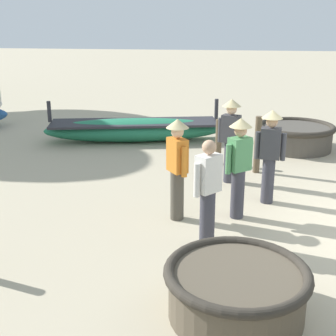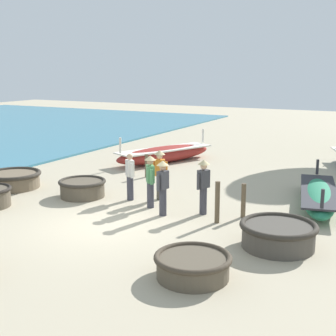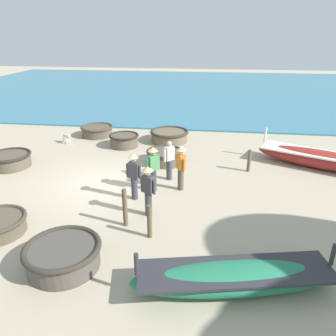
# 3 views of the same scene
# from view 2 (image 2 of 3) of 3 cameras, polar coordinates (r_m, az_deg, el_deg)

# --- Properties ---
(ground_plane) EXTENTS (80.00, 80.00, 0.00)m
(ground_plane) POSITION_cam_2_polar(r_m,az_deg,el_deg) (13.37, -7.59, -6.83)
(ground_plane) COLOR tan
(coracle_front_right) EXTENTS (1.62, 1.62, 0.59)m
(coracle_front_right) POSITION_cam_2_polar(r_m,az_deg,el_deg) (16.22, -10.39, -2.36)
(coracle_front_right) COLOR brown
(coracle_front_right) RESTS_ON ground
(coracle_center) EXTENTS (1.65, 1.65, 0.51)m
(coracle_center) POSITION_cam_2_polar(r_m,az_deg,el_deg) (9.99, 3.04, -11.73)
(coracle_center) COLOR brown
(coracle_center) RESTS_ON ground
(coracle_beside_post) EXTENTS (1.90, 1.90, 0.63)m
(coracle_beside_post) POSITION_cam_2_polar(r_m,az_deg,el_deg) (11.83, 13.29, -7.85)
(coracle_beside_post) COLOR #4C473F
(coracle_beside_post) RESTS_ON ground
(coracle_weathered) EXTENTS (2.01, 2.01, 0.60)m
(coracle_weathered) POSITION_cam_2_polar(r_m,az_deg,el_deg) (18.07, -18.32, -1.28)
(coracle_weathered) COLOR brown
(coracle_weathered) RESTS_ON ground
(long_boat_green_hull) EXTENTS (3.22, 5.29, 1.38)m
(long_boat_green_hull) POSITION_cam_2_polar(r_m,az_deg,el_deg) (21.83, -0.43, 1.74)
(long_boat_green_hull) COLOR maroon
(long_boat_green_hull) RESTS_ON ground
(long_boat_ochre_hull) EXTENTS (2.00, 4.86, 1.09)m
(long_boat_ochre_hull) POSITION_cam_2_polar(r_m,az_deg,el_deg) (15.68, 17.88, -3.26)
(long_boat_ochre_hull) COLOR #237551
(long_boat_ochre_hull) RESTS_ON ground
(fisherman_standing_left) EXTENTS (0.36, 0.53, 1.67)m
(fisherman_standing_left) POSITION_cam_2_polar(r_m,az_deg,el_deg) (13.77, -0.63, -2.00)
(fisherman_standing_left) COLOR #383842
(fisherman_standing_left) RESTS_ON ground
(fisherman_crouching) EXTENTS (0.45, 0.38, 1.67)m
(fisherman_crouching) POSITION_cam_2_polar(r_m,az_deg,el_deg) (15.50, -1.02, -0.42)
(fisherman_crouching) COLOR #4C473D
(fisherman_crouching) RESTS_ON ground
(fisherman_standing_right) EXTENTS (0.42, 0.39, 1.57)m
(fisherman_standing_right) POSITION_cam_2_polar(r_m,az_deg,el_deg) (15.49, -4.66, -0.92)
(fisherman_standing_right) COLOR #383842
(fisherman_standing_right) RESTS_ON ground
(fisherman_with_hat) EXTENTS (0.36, 0.50, 1.67)m
(fisherman_with_hat) POSITION_cam_2_polar(r_m,az_deg,el_deg) (13.95, 4.35, -1.86)
(fisherman_with_hat) COLOR #383842
(fisherman_with_hat) RESTS_ON ground
(fisherman_by_coracle) EXTENTS (0.39, 0.43, 1.67)m
(fisherman_by_coracle) POSITION_cam_2_polar(r_m,az_deg,el_deg) (14.58, -2.17, -1.22)
(fisherman_by_coracle) COLOR #383842
(fisherman_by_coracle) RESTS_ON ground
(mooring_post_mid_beach) EXTENTS (0.14, 0.14, 0.94)m
(mooring_post_mid_beach) POSITION_cam_2_polar(r_m,az_deg,el_deg) (18.82, -2.63, 0.28)
(mooring_post_mid_beach) COLOR brown
(mooring_post_mid_beach) RESTS_ON ground
(mooring_post_shoreline) EXTENTS (0.14, 0.14, 1.21)m
(mooring_post_shoreline) POSITION_cam_2_polar(r_m,az_deg,el_deg) (13.28, 6.03, -4.19)
(mooring_post_shoreline) COLOR brown
(mooring_post_shoreline) RESTS_ON ground
(mooring_post_inland) EXTENTS (0.14, 0.14, 1.02)m
(mooring_post_inland) POSITION_cam_2_polar(r_m,az_deg,el_deg) (13.90, 9.18, -3.95)
(mooring_post_inland) COLOR brown
(mooring_post_inland) RESTS_ON ground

